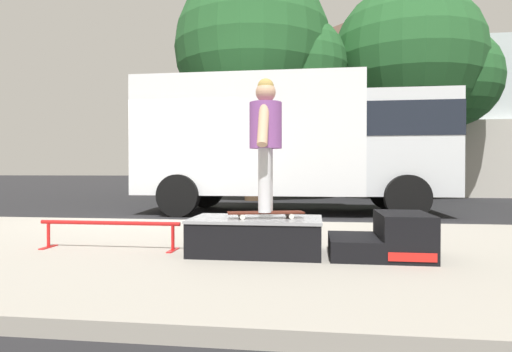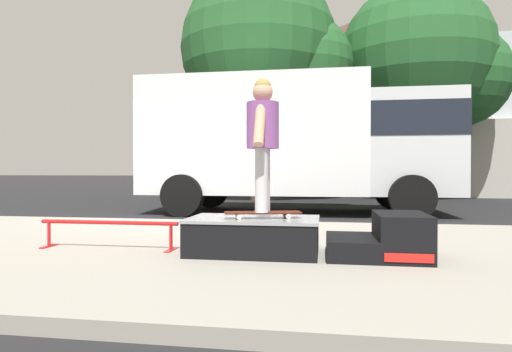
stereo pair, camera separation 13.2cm
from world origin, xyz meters
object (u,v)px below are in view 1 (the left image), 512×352
Objects in this scene: skate_box at (256,234)px; skater_kid at (266,133)px; kicker_ramp at (388,239)px; street_tree_neighbour at (417,65)px; grind_rail at (109,228)px; street_tree_main at (262,53)px; skateboard at (266,213)px; box_truck at (293,139)px.

skate_box is 0.99× the size of skater_kid.
street_tree_neighbour reaches higher than kicker_ramp.
street_tree_main reaches higher than grind_rail.
street_tree_main is at bearing 97.06° from skater_kid.
grind_rail is 0.21× the size of street_tree_main.
street_tree_main is (-1.19, 9.61, 3.43)m from skater_kid.
skateboard is 12.18m from street_tree_neighbour.
street_tree_neighbour is (4.02, 10.76, 4.23)m from skate_box.
street_tree_main reaches higher than kicker_ramp.
skate_box is at bearing 179.98° from kicker_ramp.
street_tree_main is at bearing 86.74° from grind_rail.
skate_box is 1.63m from grind_rail.
grind_rail is at bearing 177.49° from skater_kid.
skater_kid is at bearing -109.93° from street_tree_neighbour.
kicker_ramp reaches higher than grind_rail.
street_tree_neighbour is (3.92, 10.81, 3.18)m from skater_kid.
kicker_ramp is at bearing -75.84° from street_tree_main.
kicker_ramp is 1.21× the size of skateboard.
street_tree_main is 5.26m from street_tree_neighbour.
street_tree_neighbour reaches higher than skate_box.
street_tree_neighbour is (3.92, 5.18, 2.84)m from box_truck.
skater_kid is at bearing -63.43° from skateboard.
street_tree_main is at bearing 97.06° from skateboard.
skate_box is 10.61m from street_tree_main.
street_tree_neighbour is (5.65, 10.74, 4.19)m from grind_rail.
street_tree_main reaches higher than box_truck.
box_truck is (-1.22, 5.59, 1.40)m from kicker_ramp.
skate_box reaches higher than grind_rail.
skateboard is 0.81m from skater_kid.
kicker_ramp is at bearing 2.20° from skater_kid.
kicker_ramp is 0.13× the size of street_tree_main.
kicker_ramp is at bearing -0.56° from grind_rail.
skater_kid reaches higher than skateboard.
skateboard is 0.12× the size of box_truck.
skateboard is 5.75m from box_truck.
grind_rail is 1.18× the size of skater_kid.
street_tree_main reaches higher than skateboard.
skater_kid reaches higher than skate_box.
box_truck is at bearing 72.65° from grind_rail.
kicker_ramp is 2.96m from grind_rail.
kicker_ramp is 10.84m from street_tree_main.
street_tree_neighbour is at bearing 52.90° from box_truck.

